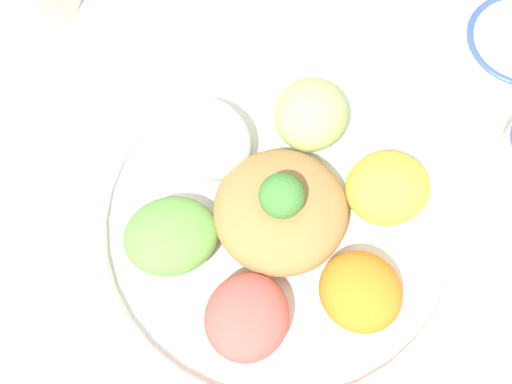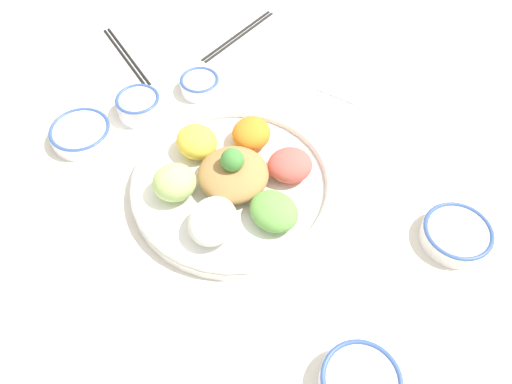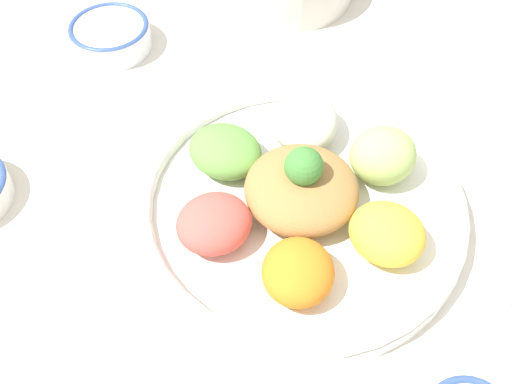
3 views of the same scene
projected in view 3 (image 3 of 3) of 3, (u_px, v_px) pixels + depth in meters
name	position (u px, v px, depth m)	size (l,w,h in m)	color
ground_plane	(323.00, 234.00, 0.67)	(2.40, 2.40, 0.00)	silver
salad_platter	(301.00, 198.00, 0.66)	(0.37, 0.37, 0.11)	white
rice_bowl_blue	(110.00, 35.00, 0.85)	(0.11, 0.11, 0.04)	white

